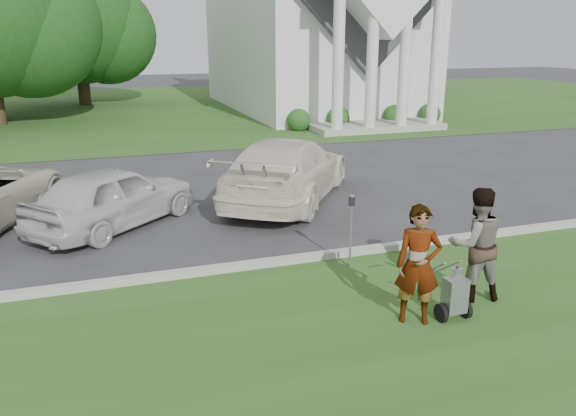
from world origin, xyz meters
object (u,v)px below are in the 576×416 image
person_right (476,245)px  car_b (113,197)px  striping_cart (454,296)px  tree_back (77,28)px  person_left (418,266)px  parking_meter_near (351,223)px  car_c (287,170)px  church (313,5)px

person_right → car_b: person_right is taller
striping_cart → car_b: car_b is taller
tree_back → person_left: bearing=-81.2°
person_left → parking_meter_near: (-0.05, 2.25, -0.03)m
person_right → parking_meter_near: (-1.35, 1.85, -0.06)m
striping_cart → person_left: size_ratio=0.54×
tree_back → car_c: (5.25, -25.24, -3.90)m
striping_cart → car_b: bearing=126.6°
person_right → parking_meter_near: bearing=-42.8°
striping_cart → person_right: bearing=36.5°
striping_cart → person_right: 1.05m
person_left → car_b: size_ratio=0.44×
tree_back → car_b: 26.38m
church → car_c: (-7.77, -18.36, -5.11)m
car_b → tree_back: bearing=-40.2°
person_right → car_b: size_ratio=0.45×
person_right → car_c: 6.64m
striping_cart → person_right: size_ratio=0.52×
church → tree_back: bearing=152.2°
church → person_right: church is taller
person_right → car_c: person_right is taller
striping_cart → car_b: 7.84m
striping_cart → parking_meter_near: 2.51m
church → striping_cart: bearing=-106.4°
tree_back → parking_meter_near: size_ratio=6.86×
tree_back → person_left: (4.96, -32.20, -3.81)m
tree_back → striping_cart: (5.54, -32.33, -4.33)m
person_left → car_c: bearing=114.1°
person_left → car_b: 7.39m
car_b → person_right: bearing=-178.7°
striping_cart → car_c: size_ratio=0.17×
church → car_c: church is taller
church → striping_cart: 27.11m
church → car_b: bearing=-122.4°
person_right → parking_meter_near: size_ratio=1.35×
tree_back → person_right: (6.26, -31.80, -3.78)m
striping_cart → parking_meter_near: bearing=104.4°
striping_cart → car_b: size_ratio=0.24×
church → person_left: (-8.05, -25.32, -5.03)m
car_c → person_right: bearing=133.8°
parking_meter_near → car_b: size_ratio=0.34×
person_right → person_left: bearing=28.2°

